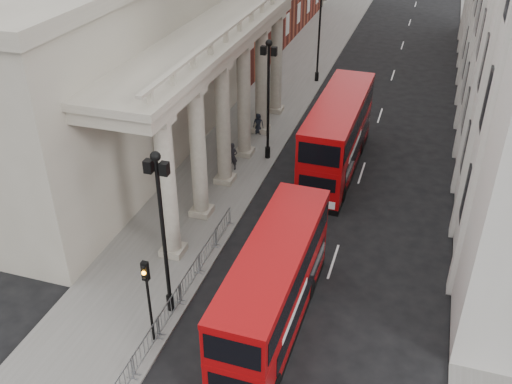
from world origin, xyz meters
TOP-DOWN VIEW (x-y plane):
  - ground at (0.00, 0.00)m, footprint 260.00×260.00m
  - sidewalk_west at (-3.00, 30.00)m, footprint 6.00×140.00m
  - sidewalk_east at (13.50, 30.00)m, footprint 3.00×140.00m
  - kerb at (-0.05, 30.00)m, footprint 0.20×140.00m
  - portico_building at (-10.50, 18.00)m, footprint 9.00×28.00m
  - lamp_post_south at (-0.60, 4.00)m, footprint 1.05×0.44m
  - lamp_post_mid at (-0.60, 20.00)m, footprint 1.05×0.44m
  - lamp_post_north at (-0.60, 36.00)m, footprint 1.05×0.44m
  - traffic_light at (-0.50, 1.98)m, footprint 0.28×0.33m
  - crowd_barriers at (-0.35, 2.23)m, footprint 0.50×18.75m
  - bus_near at (4.27, 4.50)m, footprint 2.66×10.44m
  - bus_far at (4.16, 20.01)m, footprint 2.96×11.57m
  - pedestrian_a at (-2.37, 17.72)m, footprint 0.70×0.47m
  - pedestrian_b at (-3.35, 19.32)m, footprint 0.89×0.76m
  - pedestrian_c at (-2.38, 23.56)m, footprint 0.87×0.64m

SIDE VIEW (x-z plane):
  - ground at x=0.00m, z-range 0.00..0.00m
  - sidewalk_west at x=-3.00m, z-range 0.00..0.12m
  - sidewalk_east at x=13.50m, z-range 0.00..0.12m
  - kerb at x=-0.05m, z-range 0.00..0.14m
  - crowd_barriers at x=-0.35m, z-range 0.12..1.22m
  - pedestrian_b at x=-3.35m, z-range 0.12..1.71m
  - pedestrian_c at x=-2.38m, z-range 0.12..1.74m
  - pedestrian_a at x=-2.37m, z-range 0.12..2.00m
  - bus_near at x=4.27m, z-range 0.10..4.59m
  - bus_far at x=4.16m, z-range 0.11..5.09m
  - traffic_light at x=-0.50m, z-range 0.96..5.26m
  - lamp_post_south at x=-0.60m, z-range 0.75..9.07m
  - lamp_post_mid at x=-0.60m, z-range 0.75..9.07m
  - lamp_post_north at x=-0.60m, z-range 0.75..9.07m
  - portico_building at x=-10.50m, z-range 0.00..12.00m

